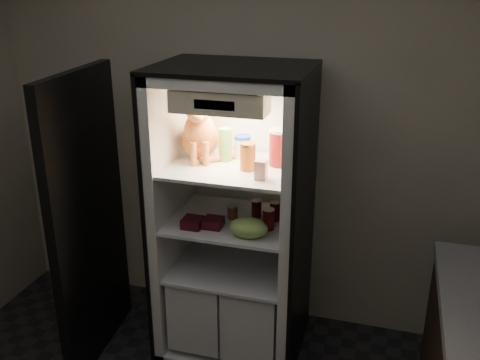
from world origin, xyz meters
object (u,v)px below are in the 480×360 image
at_px(mayo_tub, 243,147).
at_px(berry_box_right, 213,223).
at_px(soda_can_b, 275,211).
at_px(condiment_jar, 233,212).
at_px(pepper_jar, 280,147).
at_px(soda_can_a, 256,209).
at_px(cream_carton, 261,170).
at_px(grape_bag, 249,228).
at_px(salsa_jar, 248,156).
at_px(soda_can_c, 268,219).
at_px(berry_box_left, 193,223).
at_px(tabby_cat, 200,133).
at_px(refrigerator, 235,236).
at_px(parmesan_shaker, 225,145).

distance_m(mayo_tub, berry_box_right, 0.50).
distance_m(soda_can_b, condiment_jar, 0.26).
xyz_separation_m(pepper_jar, soda_can_a, (-0.13, -0.02, -0.40)).
relative_size(mayo_tub, condiment_jar, 1.61).
xyz_separation_m(mayo_tub, cream_carton, (0.20, -0.32, -0.02)).
height_order(cream_carton, soda_can_a, cream_carton).
bearing_deg(grape_bag, salsa_jar, 108.47).
xyz_separation_m(condiment_jar, grape_bag, (0.16, -0.21, 0.01)).
relative_size(cream_carton, soda_can_c, 0.84).
bearing_deg(berry_box_left, soda_can_a, 36.23).
bearing_deg(tabby_cat, pepper_jar, -15.82).
xyz_separation_m(soda_can_b, berry_box_left, (-0.45, -0.24, -0.03)).
bearing_deg(refrigerator, grape_bag, -58.26).
xyz_separation_m(soda_can_c, grape_bag, (-0.08, -0.13, -0.01)).
distance_m(tabby_cat, soda_can_c, 0.66).
bearing_deg(grape_bag, cream_carton, 26.42).
relative_size(salsa_jar, grape_bag, 0.72).
bearing_deg(refrigerator, soda_can_b, 0.29).
relative_size(soda_can_a, grape_bag, 0.51).
height_order(refrigerator, condiment_jar, refrigerator).
xyz_separation_m(refrigerator, parmesan_shaker, (-0.06, 0.01, 0.60)).
bearing_deg(pepper_jar, berry_box_right, -146.82).
distance_m(pepper_jar, berry_box_left, 0.68).
distance_m(condiment_jar, berry_box_left, 0.27).
xyz_separation_m(pepper_jar, grape_bag, (-0.11, -0.28, -0.40)).
xyz_separation_m(parmesan_shaker, pepper_jar, (0.33, 0.01, 0.01)).
relative_size(refrigerator, soda_can_a, 16.53).
bearing_deg(berry_box_right, soda_can_b, 31.42).
relative_size(tabby_cat, condiment_jar, 5.12).
height_order(grape_bag, berry_box_right, grape_bag).
relative_size(cream_carton, soda_can_a, 0.95).
bearing_deg(parmesan_shaker, berry_box_left, -117.45).
bearing_deg(pepper_jar, parmesan_shaker, -177.88).
bearing_deg(grape_bag, condiment_jar, 127.63).
distance_m(parmesan_shaker, pepper_jar, 0.33).
bearing_deg(grape_bag, soda_can_c, 56.26).
height_order(soda_can_b, grape_bag, soda_can_b).
relative_size(parmesan_shaker, mayo_tub, 1.45).
height_order(parmesan_shaker, berry_box_left, parmesan_shaker).
bearing_deg(cream_carton, mayo_tub, 121.77).
bearing_deg(salsa_jar, berry_box_left, -156.96).
height_order(tabby_cat, condiment_jar, tabby_cat).
xyz_separation_m(parmesan_shaker, berry_box_left, (-0.13, -0.25, -0.42)).
distance_m(soda_can_b, grape_bag, 0.28).
xyz_separation_m(mayo_tub, soda_can_b, (0.23, -0.09, -0.36)).
relative_size(refrigerator, parmesan_shaker, 9.28).
xyz_separation_m(mayo_tub, berry_box_right, (-0.10, -0.29, -0.39)).
distance_m(mayo_tub, soda_can_c, 0.48).
distance_m(mayo_tub, salsa_jar, 0.22).
relative_size(soda_can_a, soda_can_b, 0.95).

